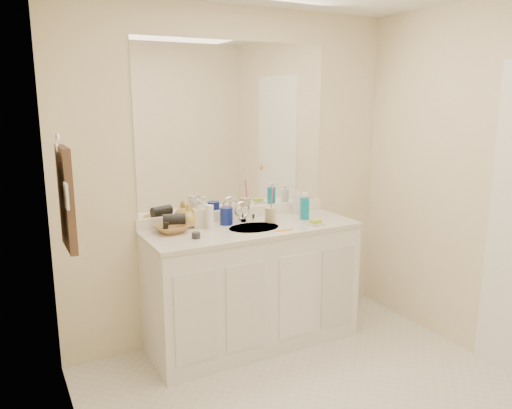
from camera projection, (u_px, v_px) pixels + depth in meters
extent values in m
cube|color=#F8E9C2|center=(235.00, 176.00, 3.68)|extent=(2.60, 0.02, 2.40)
cube|color=#F8E9C2|center=(82.00, 247.00, 1.96)|extent=(0.02, 2.60, 2.40)
cube|color=#F8E9C2|center=(509.00, 190.00, 3.16)|extent=(0.02, 2.60, 2.40)
cube|color=white|center=(253.00, 287.00, 3.61)|extent=(1.50, 0.55, 0.85)
cube|color=beige|center=(253.00, 229.00, 3.51)|extent=(1.52, 0.57, 0.03)
cube|color=white|center=(236.00, 214.00, 3.73)|extent=(1.52, 0.03, 0.08)
cylinder|color=beige|center=(254.00, 229.00, 3.50)|extent=(0.37, 0.37, 0.02)
cylinder|color=silver|center=(242.00, 215.00, 3.64)|extent=(0.02, 0.02, 0.11)
cube|color=white|center=(235.00, 127.00, 3.60)|extent=(1.48, 0.01, 1.20)
cylinder|color=navy|center=(226.00, 216.00, 3.56)|extent=(0.10, 0.10, 0.12)
cylinder|color=#BEB286|center=(270.00, 215.00, 3.64)|extent=(0.08, 0.08, 0.11)
cylinder|color=#E33B80|center=(272.00, 202.00, 3.62)|extent=(0.02, 0.04, 0.20)
cylinder|color=#0C7F9A|center=(305.00, 208.00, 3.71)|extent=(0.08, 0.08, 0.16)
cylinder|color=silver|center=(297.00, 204.00, 3.86)|extent=(0.08, 0.08, 0.17)
cube|color=silver|center=(315.00, 224.00, 3.56)|extent=(0.11, 0.09, 0.01)
cube|color=#A9CA31|center=(316.00, 222.00, 3.56)|extent=(0.08, 0.06, 0.03)
cube|color=#FF9D1A|center=(284.00, 230.00, 3.42)|extent=(0.13, 0.03, 0.01)
cylinder|color=#27262B|center=(196.00, 235.00, 3.22)|extent=(0.06, 0.06, 0.04)
cylinder|color=white|center=(210.00, 217.00, 3.44)|extent=(0.06, 0.06, 0.17)
imported|color=white|center=(204.00, 211.00, 3.54)|extent=(0.09, 0.10, 0.20)
imported|color=beige|center=(199.00, 213.00, 3.50)|extent=(0.10, 0.10, 0.19)
imported|color=gold|center=(189.00, 216.00, 3.48)|extent=(0.14, 0.14, 0.16)
imported|color=#A47742|center=(172.00, 229.00, 3.36)|extent=(0.24, 0.24, 0.05)
cylinder|color=black|center=(174.00, 219.00, 3.35)|extent=(0.16, 0.11, 0.07)
torus|color=silver|center=(57.00, 142.00, 2.57)|extent=(0.01, 0.11, 0.11)
cube|color=#31231A|center=(66.00, 198.00, 2.64)|extent=(0.04, 0.32, 0.55)
cube|color=silver|center=(66.00, 196.00, 2.45)|extent=(0.01, 0.08, 0.13)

